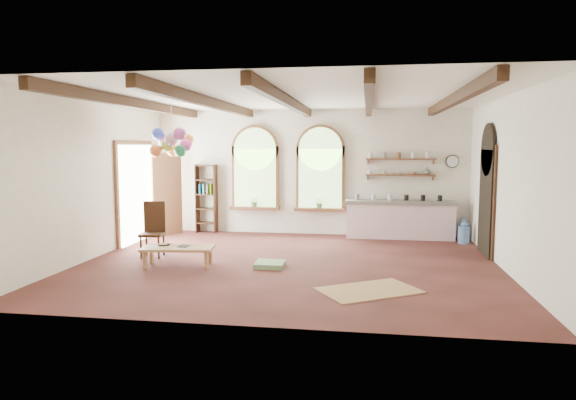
% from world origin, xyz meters
% --- Properties ---
extents(floor, '(8.00, 8.00, 0.00)m').
position_xyz_m(floor, '(0.00, 0.00, 0.00)').
color(floor, '#5E2926').
rests_on(floor, ground).
extents(ceiling_beams, '(6.20, 6.80, 0.18)m').
position_xyz_m(ceiling_beams, '(0.00, 0.00, 3.10)').
color(ceiling_beams, '#3B1D12').
rests_on(ceiling_beams, ceiling).
extents(window_left, '(1.30, 0.28, 2.20)m').
position_xyz_m(window_left, '(-1.40, 3.43, 1.63)').
color(window_left, brown).
rests_on(window_left, floor).
extents(window_right, '(1.30, 0.28, 2.20)m').
position_xyz_m(window_right, '(0.30, 3.43, 1.63)').
color(window_right, brown).
rests_on(window_right, floor).
extents(left_doorway, '(0.10, 1.90, 2.50)m').
position_xyz_m(left_doorway, '(-3.95, 1.80, 1.15)').
color(left_doorway, brown).
rests_on(left_doorway, floor).
extents(right_doorway, '(0.10, 1.30, 2.40)m').
position_xyz_m(right_doorway, '(3.95, 1.50, 1.10)').
color(right_doorway, black).
rests_on(right_doorway, floor).
extents(kitchen_counter, '(2.68, 0.62, 0.94)m').
position_xyz_m(kitchen_counter, '(2.30, 3.20, 0.48)').
color(kitchen_counter, '#FAD4DB').
rests_on(kitchen_counter, floor).
extents(wall_shelf_lower, '(1.70, 0.24, 0.04)m').
position_xyz_m(wall_shelf_lower, '(2.30, 3.38, 1.55)').
color(wall_shelf_lower, brown).
rests_on(wall_shelf_lower, wall_back).
extents(wall_shelf_upper, '(1.70, 0.24, 0.04)m').
position_xyz_m(wall_shelf_upper, '(2.30, 3.38, 1.95)').
color(wall_shelf_upper, brown).
rests_on(wall_shelf_upper, wall_back).
extents(wall_clock, '(0.32, 0.04, 0.32)m').
position_xyz_m(wall_clock, '(3.55, 3.45, 1.90)').
color(wall_clock, black).
rests_on(wall_clock, wall_back).
extents(bookshelf, '(0.53, 0.32, 1.80)m').
position_xyz_m(bookshelf, '(-2.70, 3.32, 0.90)').
color(bookshelf, '#3B1D12').
rests_on(bookshelf, floor).
extents(coffee_table, '(1.40, 0.78, 0.38)m').
position_xyz_m(coffee_table, '(-2.03, -0.53, 0.34)').
color(coffee_table, tan).
rests_on(coffee_table, floor).
extents(side_chair, '(0.50, 0.50, 1.13)m').
position_xyz_m(side_chair, '(-2.86, 0.23, 0.33)').
color(side_chair, '#3B1D12').
rests_on(side_chair, floor).
extents(floor_mat, '(1.78, 1.60, 0.02)m').
position_xyz_m(floor_mat, '(1.55, -1.64, 0.01)').
color(floor_mat, tan).
rests_on(floor_mat, floor).
extents(floor_cushion, '(0.56, 0.56, 0.09)m').
position_xyz_m(floor_cushion, '(-0.30, -0.30, 0.05)').
color(floor_cushion, '#709667').
rests_on(floor_cushion, floor).
extents(water_jug_a, '(0.27, 0.27, 0.51)m').
position_xyz_m(water_jug_a, '(3.75, 2.70, 0.22)').
color(water_jug_a, '#5683BA').
rests_on(water_jug_a, floor).
extents(water_jug_b, '(0.28, 0.28, 0.54)m').
position_xyz_m(water_jug_b, '(3.82, 3.20, 0.23)').
color(water_jug_b, '#5683BA').
rests_on(water_jug_b, floor).
extents(balloon_cluster, '(0.83, 0.83, 1.16)m').
position_xyz_m(balloon_cluster, '(-2.68, 0.95, 2.35)').
color(balloon_cluster, silver).
rests_on(balloon_cluster, floor).
extents(table_book, '(0.18, 0.25, 0.02)m').
position_xyz_m(table_book, '(-2.45, -0.38, 0.39)').
color(table_book, olive).
rests_on(table_book, coffee_table).
extents(tablet, '(0.19, 0.28, 0.01)m').
position_xyz_m(tablet, '(-1.93, -0.49, 0.39)').
color(tablet, black).
rests_on(tablet, coffee_table).
extents(potted_plant_left, '(0.27, 0.23, 0.30)m').
position_xyz_m(potted_plant_left, '(-1.40, 3.32, 0.85)').
color(potted_plant_left, '#598C4C').
rests_on(potted_plant_left, window_left).
extents(potted_plant_right, '(0.27, 0.23, 0.30)m').
position_xyz_m(potted_plant_right, '(0.30, 3.32, 0.85)').
color(potted_plant_right, '#598C4C').
rests_on(potted_plant_right, window_right).
extents(shelf_cup_a, '(0.12, 0.10, 0.10)m').
position_xyz_m(shelf_cup_a, '(1.55, 3.38, 1.62)').
color(shelf_cup_a, white).
rests_on(shelf_cup_a, wall_shelf_lower).
extents(shelf_cup_b, '(0.10, 0.10, 0.09)m').
position_xyz_m(shelf_cup_b, '(1.90, 3.38, 1.62)').
color(shelf_cup_b, beige).
rests_on(shelf_cup_b, wall_shelf_lower).
extents(shelf_bowl_a, '(0.22, 0.22, 0.05)m').
position_xyz_m(shelf_bowl_a, '(2.25, 3.38, 1.60)').
color(shelf_bowl_a, beige).
rests_on(shelf_bowl_a, wall_shelf_lower).
extents(shelf_bowl_b, '(0.20, 0.20, 0.06)m').
position_xyz_m(shelf_bowl_b, '(2.60, 3.38, 1.60)').
color(shelf_bowl_b, '#8C664C').
rests_on(shelf_bowl_b, wall_shelf_lower).
extents(shelf_vase, '(0.18, 0.18, 0.19)m').
position_xyz_m(shelf_vase, '(2.95, 3.38, 1.67)').
color(shelf_vase, slate).
rests_on(shelf_vase, wall_shelf_lower).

